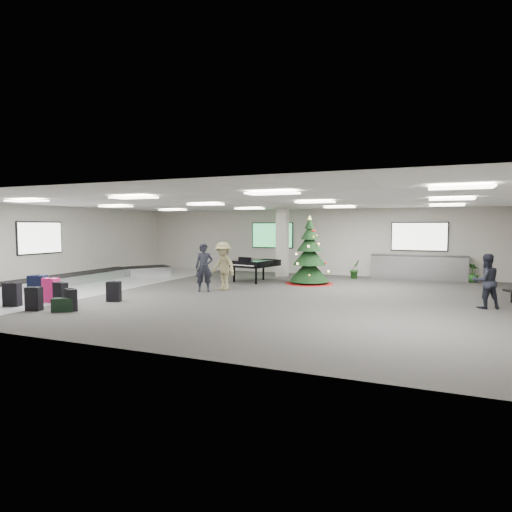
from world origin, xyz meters
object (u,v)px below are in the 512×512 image
at_px(christmas_tree, 309,260).
at_px(potted_plant_right, 473,273).
at_px(baggage_carousel, 80,279).
at_px(potted_plant_left, 355,269).
at_px(grand_piano, 254,264).
at_px(traveler_b, 223,266).
at_px(service_counter, 418,267).
at_px(traveler_a, 204,268).
at_px(traveler_bench, 486,281).
at_px(pink_suitcase, 51,290).

relative_size(christmas_tree, potted_plant_right, 3.53).
xyz_separation_m(baggage_carousel, potted_plant_left, (10.19, 6.02, 0.22)).
bearing_deg(baggage_carousel, grand_piano, 27.67).
bearing_deg(potted_plant_right, christmas_tree, -154.56).
relative_size(baggage_carousel, traveler_b, 5.48).
distance_m(service_counter, potted_plant_left, 2.75).
xyz_separation_m(traveler_a, traveler_b, (0.42, 0.70, 0.01)).
relative_size(traveler_bench, potted_plant_left, 1.82).
distance_m(grand_piano, potted_plant_left, 4.70).
bearing_deg(traveler_b, traveler_bench, 18.10).
bearing_deg(traveler_b, pink_suitcase, -109.03).
distance_m(christmas_tree, traveler_a, 4.60).
height_order(traveler_b, potted_plant_right, traveler_b).
bearing_deg(potted_plant_left, grand_piano, -145.01).
relative_size(service_counter, christmas_tree, 1.44).
bearing_deg(pink_suitcase, traveler_a, 48.21).
distance_m(pink_suitcase, potted_plant_left, 12.40).
bearing_deg(traveler_b, christmas_tree, 69.01).
xyz_separation_m(traveler_bench, potted_plant_left, (-4.63, 5.67, -0.36)).
bearing_deg(traveler_a, traveler_b, 30.64).
relative_size(pink_suitcase, christmas_tree, 0.28).
relative_size(traveler_a, potted_plant_left, 2.03).
relative_size(service_counter, traveler_a, 2.32).
height_order(traveler_a, potted_plant_right, traveler_a).
distance_m(baggage_carousel, potted_plant_left, 11.83).
relative_size(service_counter, traveler_bench, 2.57).
xyz_separation_m(grand_piano, traveler_bench, (8.47, -2.98, 0.01)).
height_order(baggage_carousel, traveler_bench, traveler_bench).
relative_size(traveler_bench, potted_plant_right, 1.97).
height_order(traveler_bench, potted_plant_left, traveler_bench).
bearing_deg(potted_plant_right, grand_piano, -159.40).
xyz_separation_m(pink_suitcase, grand_piano, (3.89, 7.01, 0.39)).
distance_m(traveler_a, potted_plant_right, 11.31).
bearing_deg(potted_plant_right, pink_suitcase, -140.70).
relative_size(service_counter, potted_plant_left, 4.69).
bearing_deg(christmas_tree, baggage_carousel, -157.61).
xyz_separation_m(pink_suitcase, potted_plant_left, (7.73, 9.70, 0.05)).
distance_m(baggage_carousel, service_counter, 14.50).
height_order(grand_piano, potted_plant_left, grand_piano).
height_order(service_counter, grand_piano, grand_piano).
bearing_deg(pink_suitcase, service_counter, 44.68).
bearing_deg(christmas_tree, grand_piano, -173.63).
height_order(christmas_tree, grand_piano, christmas_tree).
distance_m(baggage_carousel, traveler_bench, 14.83).
height_order(service_counter, traveler_a, traveler_a).
relative_size(service_counter, traveler_b, 2.29).
distance_m(pink_suitcase, christmas_tree, 9.62).
distance_m(grand_piano, potted_plant_right, 9.26).
bearing_deg(service_counter, potted_plant_left, -164.87).
xyz_separation_m(christmas_tree, potted_plant_right, (6.28, 2.99, -0.57)).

